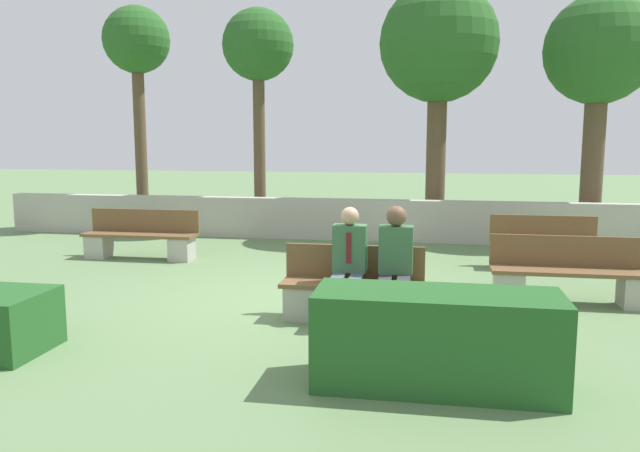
# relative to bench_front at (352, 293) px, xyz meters

# --- Properties ---
(ground_plane) EXTENTS (60.00, 60.00, 0.00)m
(ground_plane) POSITION_rel_bench_front_xyz_m (-0.88, 0.82, -0.32)
(ground_plane) COLOR #607F51
(perimeter_wall) EXTENTS (14.98, 0.30, 0.85)m
(perimeter_wall) POSITION_rel_bench_front_xyz_m (-0.88, 5.68, 0.11)
(perimeter_wall) COLOR #ADA89E
(perimeter_wall) RESTS_ON ground_plane
(bench_front) EXTENTS (1.64, 0.48, 0.84)m
(bench_front) POSITION_rel_bench_front_xyz_m (0.00, 0.00, 0.00)
(bench_front) COLOR brown
(bench_front) RESTS_ON ground_plane
(bench_left_side) EXTENTS (1.98, 0.48, 0.84)m
(bench_left_side) POSITION_rel_bench_front_xyz_m (2.64, 1.18, 0.01)
(bench_left_side) COLOR brown
(bench_left_side) RESTS_ON ground_plane
(bench_right_side) EXTENTS (1.67, 0.49, 0.84)m
(bench_right_side) POSITION_rel_bench_front_xyz_m (2.68, 3.35, 0.00)
(bench_right_side) COLOR brown
(bench_right_side) RESTS_ON ground_plane
(bench_back) EXTENTS (2.01, 0.49, 0.84)m
(bench_back) POSITION_rel_bench_front_xyz_m (-4.10, 3.04, 0.02)
(bench_back) COLOR brown
(bench_back) RESTS_ON ground_plane
(person_seated_man) EXTENTS (0.38, 0.63, 1.32)m
(person_seated_man) POSITION_rel_bench_front_xyz_m (-0.03, -0.14, 0.41)
(person_seated_man) COLOR #515B70
(person_seated_man) RESTS_ON ground_plane
(person_seated_woman) EXTENTS (0.38, 0.63, 1.34)m
(person_seated_woman) POSITION_rel_bench_front_xyz_m (0.49, -0.13, 0.43)
(person_seated_woman) COLOR #333338
(person_seated_woman) RESTS_ON ground_plane
(hedge_block_mid_left) EXTENTS (2.06, 0.76, 0.82)m
(hedge_block_mid_left) POSITION_rel_bench_front_xyz_m (0.94, -1.83, 0.09)
(hedge_block_mid_left) COLOR #235623
(hedge_block_mid_left) RESTS_ON ground_plane
(tree_leftmost) EXTENTS (1.51, 1.51, 5.06)m
(tree_leftmost) POSITION_rel_bench_front_xyz_m (-5.79, 6.66, 3.81)
(tree_leftmost) COLOR brown
(tree_leftmost) RESTS_ON ground_plane
(tree_center_left) EXTENTS (1.55, 1.55, 4.88)m
(tree_center_left) POSITION_rel_bench_front_xyz_m (-2.90, 6.50, 3.64)
(tree_center_left) COLOR brown
(tree_center_left) RESTS_ON ground_plane
(tree_center_right) EXTENTS (2.42, 2.42, 5.23)m
(tree_center_right) POSITION_rel_bench_front_xyz_m (0.96, 6.32, 3.61)
(tree_center_right) COLOR brown
(tree_center_right) RESTS_ON ground_plane
(tree_rightmost) EXTENTS (2.14, 2.14, 4.88)m
(tree_rightmost) POSITION_rel_bench_front_xyz_m (4.07, 6.38, 3.37)
(tree_rightmost) COLOR brown
(tree_rightmost) RESTS_ON ground_plane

